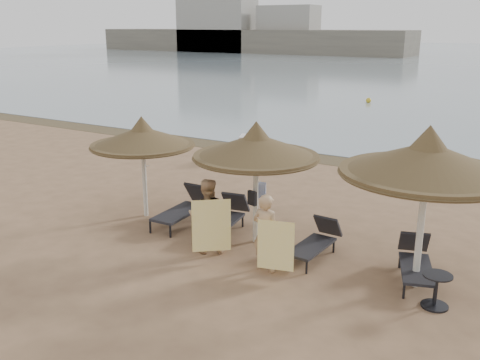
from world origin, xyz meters
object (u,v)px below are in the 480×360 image
object	(u,v)px
lounger_near_right	(316,241)
pedal_boat	(254,150)
person_left	(207,210)
lounger_far_left	(185,207)
lounger_far_right	(416,261)
lounger_near_left	(226,216)
person_right	(266,227)
side_table	(436,292)
palapa_center	(256,147)
palapa_left	(142,137)
palapa_right	(427,160)

from	to	relation	value
lounger_near_right	pedal_boat	world-z (taller)	pedal_boat
person_left	pedal_boat	world-z (taller)	person_left
lounger_far_left	lounger_far_right	size ratio (longest dim) A/B	1.07
lounger_near_left	person_left	xyz separation A→B (m)	(0.31, -1.25, 0.60)
person_right	pedal_boat	distance (m)	9.47
side_table	pedal_boat	world-z (taller)	pedal_boat
person_right	pedal_boat	world-z (taller)	person_right
palapa_center	side_table	size ratio (longest dim) A/B	4.55
person_right	lounger_far_left	bearing A→B (deg)	-21.98
lounger_far_left	pedal_boat	size ratio (longest dim) A/B	0.91
lounger_far_right	pedal_boat	bearing A→B (deg)	119.58
lounger_far_left	lounger_near_right	distance (m)	3.69
lounger_far_right	side_table	world-z (taller)	lounger_far_right
lounger_far_left	person_left	size ratio (longest dim) A/B	1.02
palapa_left	lounger_far_left	bearing A→B (deg)	7.94
lounger_far_left	lounger_far_right	distance (m)	5.79
palapa_left	lounger_far_right	size ratio (longest dim) A/B	1.44
lounger_near_left	lounger_far_right	xyz separation A→B (m)	(4.55, -0.17, -0.02)
lounger_far_right	person_left	bearing A→B (deg)	176.14
person_left	person_right	xyz separation A→B (m)	(1.54, -0.16, -0.02)
lounger_near_left	person_left	bearing A→B (deg)	-85.00
lounger_far_left	side_table	size ratio (longest dim) A/B	3.17
pedal_boat	side_table	bearing A→B (deg)	-66.46
palapa_center	lounger_far_left	distance (m)	2.86
palapa_right	person_left	world-z (taller)	palapa_right
palapa_center	side_table	xyz separation A→B (m)	(4.21, -0.96, -1.95)
person_left	person_right	bearing A→B (deg)	142.88
lounger_far_left	palapa_center	bearing A→B (deg)	-8.03
palapa_right	pedal_boat	world-z (taller)	palapa_right
lounger_near_left	side_table	size ratio (longest dim) A/B	3.09
lounger_near_left	person_right	world-z (taller)	person_right
lounger_near_right	person_right	distance (m)	1.47
person_left	pedal_boat	distance (m)	8.63
person_right	lounger_near_left	bearing A→B (deg)	-34.65
pedal_boat	palapa_right	bearing A→B (deg)	-65.89
palapa_center	lounger_far_left	size ratio (longest dim) A/B	1.43
palapa_left	lounger_far_right	distance (m)	7.16
lounger_near_left	side_table	bearing A→B (deg)	-21.73
side_table	person_left	size ratio (longest dim) A/B	0.32
lounger_near_left	person_right	bearing A→B (deg)	-46.20
palapa_left	palapa_center	xyz separation A→B (m)	(3.33, -0.05, 0.14)
palapa_right	side_table	size ratio (longest dim) A/B	5.06
lounger_near_left	lounger_near_right	bearing A→B (deg)	-13.79
lounger_far_left	lounger_near_left	size ratio (longest dim) A/B	1.03
pedal_boat	person_right	bearing A→B (deg)	-81.57
palapa_center	person_right	bearing A→B (deg)	-52.69
lounger_far_right	pedal_boat	size ratio (longest dim) A/B	0.85
lounger_far_left	lounger_far_right	world-z (taller)	lounger_far_left
lounger_near_left	lounger_far_left	bearing A→B (deg)	170.79
palapa_left	lounger_far_right	xyz separation A→B (m)	(6.95, -0.01, -1.75)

